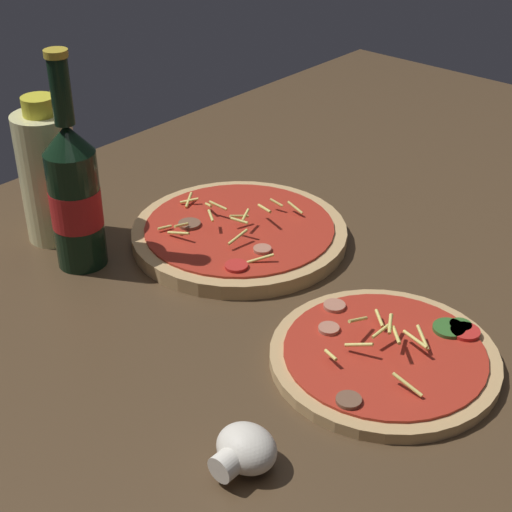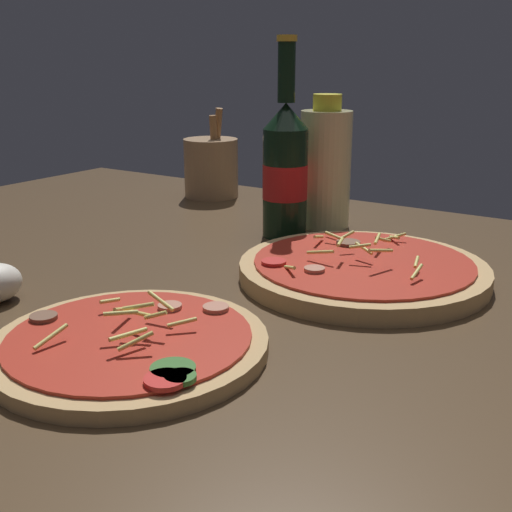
% 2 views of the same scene
% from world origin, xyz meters
% --- Properties ---
extents(counter_slab, '(1.60, 0.90, 0.03)m').
position_xyz_m(counter_slab, '(0.00, 0.00, 0.01)').
color(counter_slab, '#4C3823').
rests_on(counter_slab, ground).
extents(pizza_near, '(0.23, 0.23, 0.05)m').
position_xyz_m(pizza_near, '(-0.08, -0.20, 0.03)').
color(pizza_near, tan).
rests_on(pizza_near, counter_slab).
extents(pizza_far, '(0.27, 0.27, 0.05)m').
position_xyz_m(pizza_far, '(0.00, 0.08, 0.04)').
color(pizza_far, tan).
rests_on(pizza_far, counter_slab).
extents(beer_bottle, '(0.06, 0.06, 0.26)m').
position_xyz_m(beer_bottle, '(-0.17, 0.19, 0.12)').
color(beer_bottle, black).
rests_on(beer_bottle, counter_slab).
extents(oil_bottle, '(0.07, 0.07, 0.19)m').
position_xyz_m(oil_bottle, '(-0.15, 0.26, 0.11)').
color(oil_bottle, beige).
rests_on(oil_bottle, counter_slab).
extents(utensil_crock, '(0.09, 0.09, 0.15)m').
position_xyz_m(utensil_crock, '(-0.41, 0.34, 0.08)').
color(utensil_crock, '#9E7A56').
rests_on(utensil_crock, counter_slab).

